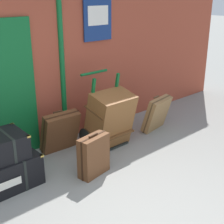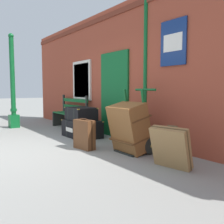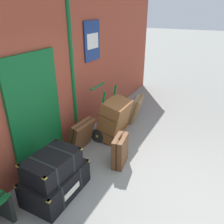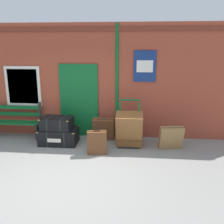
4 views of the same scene
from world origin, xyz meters
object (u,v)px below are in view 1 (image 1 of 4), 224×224
Objects in this scene: suitcase_umber at (94,155)px; suitcase_oxblood at (157,114)px; large_brown_trunk at (110,119)px; porters_trolley at (103,127)px; suitcase_caramel at (60,132)px.

suitcase_oxblood reaches higher than suitcase_umber.
suitcase_oxblood is at bearing -4.78° from large_brown_trunk.
large_brown_trunk reaches higher than suitcase_oxblood.
large_brown_trunk is at bearing -90.00° from porters_trolley.
large_brown_trunk reaches higher than suitcase_caramel.
large_brown_trunk is at bearing -28.38° from suitcase_caramel.
suitcase_umber is 0.92m from suitcase_caramel.
suitcase_oxblood is 1.85m from suitcase_caramel.
porters_trolley is 1.77× the size of suitcase_caramel.
suitcase_caramel is (-0.72, 0.39, -0.14)m from large_brown_trunk.
porters_trolley is 1.10m from suitcase_oxblood.
suitcase_caramel is at bearing 86.52° from suitcase_umber.
large_brown_trunk is 1.41× the size of suitcase_caramel.
large_brown_trunk is 0.95m from suitcase_umber.
suitcase_umber is 1.90m from suitcase_oxblood.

